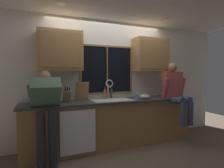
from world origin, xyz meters
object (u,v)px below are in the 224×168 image
(person_standing, at_px, (46,106))
(soap_dispenser, at_px, (137,97))
(cutting_board, at_px, (82,91))
(bottle_green_glass, at_px, (105,94))
(person_sitting_on_counter, at_px, (175,90))
(mixing_bowl, at_px, (145,97))
(knife_block, at_px, (67,96))
(bottle_tall_clear, at_px, (111,94))

(person_standing, relative_size, soap_dispenser, 9.17)
(cutting_board, relative_size, bottle_green_glass, 1.47)
(person_sitting_on_counter, bearing_deg, mixing_bowl, 166.16)
(person_standing, bearing_deg, person_sitting_on_counter, 0.33)
(knife_block, bearing_deg, bottle_green_glass, 8.88)
(knife_block, distance_m, cutting_board, 0.37)
(cutting_board, relative_size, bottle_tall_clear, 1.46)
(person_standing, xyz_separation_m, mixing_bowl, (1.93, 0.18, 0.03))
(mixing_bowl, height_order, bottle_green_glass, bottle_green_glass)
(person_standing, distance_m, bottle_tall_clear, 1.42)
(cutting_board, distance_m, bottle_green_glass, 0.47)
(person_sitting_on_counter, bearing_deg, bottle_tall_clear, 158.68)
(knife_block, bearing_deg, bottle_tall_clear, 10.64)
(bottle_tall_clear, bearing_deg, bottle_green_glass, -161.20)
(person_standing, xyz_separation_m, bottle_tall_clear, (1.32, 0.51, 0.08))
(person_standing, bearing_deg, bottle_tall_clear, 21.11)
(person_standing, xyz_separation_m, cutting_board, (0.70, 0.50, 0.16))
(person_sitting_on_counter, xyz_separation_m, cutting_board, (-1.89, 0.48, -0.01))
(soap_dispenser, xyz_separation_m, bottle_tall_clear, (-0.38, 0.43, 0.04))
(person_sitting_on_counter, height_order, soap_dispenser, person_sitting_on_counter)
(knife_block, height_order, bottle_tall_clear, knife_block)
(person_standing, relative_size, bottle_tall_clear, 6.03)
(person_standing, xyz_separation_m, knife_block, (0.38, 0.33, 0.09))
(person_standing, distance_m, knife_block, 0.51)
(knife_block, relative_size, soap_dispenser, 1.97)
(cutting_board, xyz_separation_m, mixing_bowl, (1.23, -0.32, -0.13))
(mixing_bowl, xyz_separation_m, bottle_tall_clear, (-0.61, 0.33, 0.05))
(bottle_tall_clear, bearing_deg, knife_block, -169.36)
(mixing_bowl, bearing_deg, knife_block, 174.26)
(cutting_board, distance_m, mixing_bowl, 1.28)
(person_standing, bearing_deg, cutting_board, 35.34)
(bottle_green_glass, distance_m, bottle_tall_clear, 0.17)
(person_standing, height_order, soap_dispenser, person_standing)
(person_standing, relative_size, cutting_board, 4.12)
(knife_block, xyz_separation_m, cutting_board, (0.32, 0.16, 0.07))
(cutting_board, bearing_deg, person_standing, -144.66)
(person_sitting_on_counter, bearing_deg, cutting_board, 165.67)
(knife_block, height_order, soap_dispenser, knife_block)
(soap_dispenser, bearing_deg, bottle_green_glass, 145.26)
(knife_block, relative_size, cutting_board, 0.88)
(cutting_board, xyz_separation_m, soap_dispenser, (1.00, -0.42, -0.12))
(person_standing, height_order, cutting_board, person_standing)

